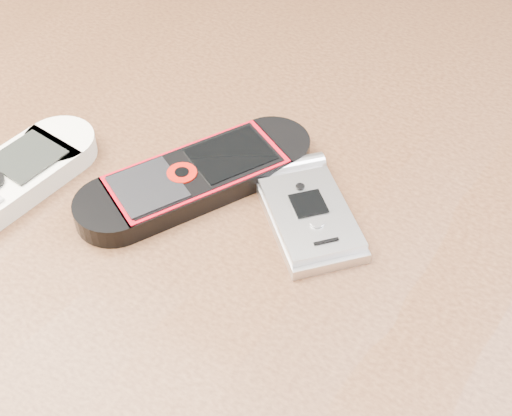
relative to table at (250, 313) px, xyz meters
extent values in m
cube|color=black|center=(0.00, 0.00, 0.09)|extent=(1.20, 0.80, 0.03)
cube|color=black|center=(-0.54, 0.34, -0.29)|extent=(0.06, 0.06, 0.71)
cube|color=white|center=(-0.15, -0.07, 0.11)|extent=(0.06, 0.16, 0.02)
cube|color=black|center=(-0.04, 0.01, 0.11)|extent=(0.12, 0.17, 0.02)
cube|color=silver|center=(0.03, 0.02, 0.11)|extent=(0.10, 0.10, 0.01)
camera|label=1|loc=(0.17, -0.27, 0.44)|focal=50.00mm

